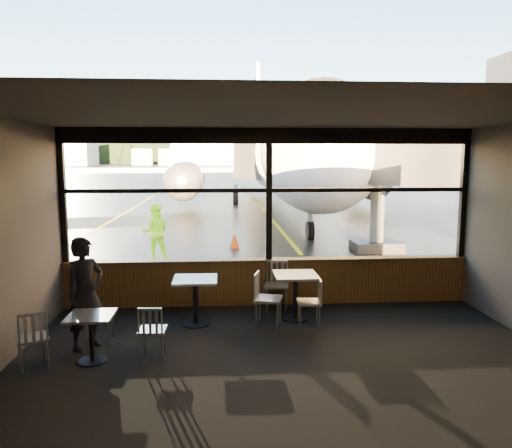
{
  "coord_description": "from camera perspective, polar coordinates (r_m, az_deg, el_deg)",
  "views": [
    {
      "loc": [
        -0.96,
        -9.72,
        2.94
      ],
      "look_at": [
        -0.18,
        1.0,
        1.5
      ],
      "focal_mm": 35.0,
      "sensor_mm": 36.0,
      "label": 1
    }
  ],
  "objects": [
    {
      "name": "ground_plane",
      "position": [
        129.75,
        -3.78,
        6.33
      ],
      "size": [
        520.0,
        520.0,
        0.0
      ],
      "primitive_type": "plane",
      "color": "black",
      "rests_on": "ground"
    },
    {
      "name": "window_sill",
      "position": [
        10.08,
        1.44,
        -6.68
      ],
      "size": [
        8.0,
        0.28,
        0.9
      ],
      "primitive_type": "cube",
      "color": "#56391A",
      "rests_on": "ground"
    },
    {
      "name": "fuel_tank_b",
      "position": [
        192.66,
        -9.94,
        7.55
      ],
      "size": [
        8.0,
        8.0,
        6.0
      ],
      "primitive_type": "cylinder",
      "color": "silver",
      "rests_on": "ground_plane"
    },
    {
      "name": "cafe_table_near",
      "position": [
        9.19,
        4.53,
        -8.29
      ],
      "size": [
        0.77,
        0.77,
        0.85
      ],
      "primitive_type": null,
      "color": "#9D9890",
      "rests_on": "carpet_floor"
    },
    {
      "name": "window_transom",
      "position": [
        9.78,
        1.48,
        3.88
      ],
      "size": [
        8.0,
        0.1,
        0.08
      ],
      "primitive_type": "cube",
      "color": "black",
      "rests_on": "ground"
    },
    {
      "name": "fuel_tank_c",
      "position": [
        191.93,
        -6.94,
        7.61
      ],
      "size": [
        8.0,
        8.0,
        6.0
      ],
      "primitive_type": "cylinder",
      "color": "silver",
      "rests_on": "ground_plane"
    },
    {
      "name": "mullion_right",
      "position": [
        10.91,
        22.62,
        3.16
      ],
      "size": [
        0.12,
        0.12,
        2.6
      ],
      "primitive_type": "cube",
      "color": "black",
      "rests_on": "ground"
    },
    {
      "name": "chair_left_s",
      "position": [
        7.79,
        -24.2,
        -11.88
      ],
      "size": [
        0.63,
        0.63,
        0.86
      ],
      "primitive_type": null,
      "rotation": [
        0.0,
        0.0,
        0.46
      ],
      "color": "#A9A499",
      "rests_on": "carpet_floor"
    },
    {
      "name": "chair_near_w",
      "position": [
        8.79,
        1.43,
        -8.62
      ],
      "size": [
        0.64,
        0.64,
        0.96
      ],
      "primitive_type": null,
      "rotation": [
        0.0,
        0.0,
        -1.82
      ],
      "color": "beige",
      "rests_on": "carpet_floor"
    },
    {
      "name": "cafe_table_left",
      "position": [
        7.73,
        -18.27,
        -12.32
      ],
      "size": [
        0.64,
        0.64,
        0.71
      ],
      "primitive_type": null,
      "color": "gray",
      "rests_on": "carpet_floor"
    },
    {
      "name": "cone_nose",
      "position": [
        16.29,
        -2.47,
        -1.93
      ],
      "size": [
        0.34,
        0.34,
        0.47
      ],
      "primitive_type": "cone",
      "color": "orange",
      "rests_on": "ground_plane"
    },
    {
      "name": "airliner",
      "position": [
        30.36,
        2.24,
        12.81
      ],
      "size": [
        31.28,
        37.43,
        11.36
      ],
      "primitive_type": null,
      "rotation": [
        0.0,
        0.0,
        -0.01
      ],
      "color": "white",
      "rests_on": "ground_plane"
    },
    {
      "name": "chair_near_n",
      "position": [
        9.7,
        2.37,
        -7.09
      ],
      "size": [
        0.59,
        0.59,
        0.95
      ],
      "primitive_type": null,
      "rotation": [
        0.0,
        0.0,
        2.99
      ],
      "color": "#ACA79B",
      "rests_on": "carpet_floor"
    },
    {
      "name": "mullion_left",
      "position": [
        10.19,
        -21.25,
        2.95
      ],
      "size": [
        0.12,
        0.12,
        2.6
      ],
      "primitive_type": "cube",
      "color": "black",
      "rests_on": "ground"
    },
    {
      "name": "carpet_floor",
      "position": [
        7.39,
        3.79,
        -15.75
      ],
      "size": [
        8.0,
        6.0,
        0.01
      ],
      "primitive_type": "cube",
      "color": "black",
      "rests_on": "ground"
    },
    {
      "name": "jet_bridge",
      "position": [
        15.89,
        12.56,
        5.53
      ],
      "size": [
        9.02,
        11.02,
        4.81
      ],
      "primitive_type": null,
      "color": "#2A2A2C",
      "rests_on": "ground_plane"
    },
    {
      "name": "treeline",
      "position": [
        219.74,
        -3.97,
        8.43
      ],
      "size": [
        360.0,
        3.0,
        12.0
      ],
      "primitive_type": "cube",
      "color": "black",
      "rests_on": "ground_plane"
    },
    {
      "name": "ceiling",
      "position": [
        6.81,
        4.05,
        12.33
      ],
      "size": [
        8.0,
        6.0,
        0.04
      ],
      "primitive_type": "cube",
      "color": "#38332D",
      "rests_on": "ground"
    },
    {
      "name": "window_header",
      "position": [
        9.77,
        1.5,
        10.03
      ],
      "size": [
        8.0,
        0.18,
        0.3
      ],
      "primitive_type": "cube",
      "color": "black",
      "rests_on": "ground"
    },
    {
      "name": "wall_back",
      "position": [
        4.02,
        10.01,
        -9.74
      ],
      "size": [
        8.0,
        0.04,
        3.5
      ],
      "primitive_type": "cube",
      "color": "#48413A",
      "rests_on": "ground"
    },
    {
      "name": "hangar_left",
      "position": [
        201.9,
        -24.41,
        7.7
      ],
      "size": [
        45.0,
        18.0,
        11.0
      ],
      "primitive_type": null,
      "color": "silver",
      "rests_on": "ground_plane"
    },
    {
      "name": "chair_mid_s",
      "position": [
        7.67,
        -11.73,
        -11.84
      ],
      "size": [
        0.46,
        0.46,
        0.81
      ],
      "primitive_type": null,
      "rotation": [
        0.0,
        0.0,
        -0.04
      ],
      "color": "#B1ACA0",
      "rests_on": "carpet_floor"
    },
    {
      "name": "cafe_table_mid",
      "position": [
        8.95,
        -6.92,
        -8.8
      ],
      "size": [
        0.76,
        0.76,
        0.84
      ],
      "primitive_type": null,
      "color": "#A19B94",
      "rests_on": "carpet_floor"
    },
    {
      "name": "passenger",
      "position": [
        8.14,
        -18.92,
        -7.52
      ],
      "size": [
        0.74,
        0.75,
        1.74
      ],
      "primitive_type": "imported",
      "rotation": [
        0.0,
        0.0,
        0.84
      ],
      "color": "black",
      "rests_on": "carpet_floor"
    },
    {
      "name": "mullion_centre",
      "position": [
        9.79,
        1.47,
        3.3
      ],
      "size": [
        0.12,
        0.12,
        2.6
      ],
      "primitive_type": "cube",
      "color": "black",
      "rests_on": "ground"
    },
    {
      "name": "hangar_mid",
      "position": [
        194.73,
        -3.94,
        8.24
      ],
      "size": [
        38.0,
        15.0,
        10.0
      ],
      "primitive_type": null,
      "color": "silver",
      "rests_on": "ground_plane"
    },
    {
      "name": "hangar_right",
      "position": [
        197.39,
        13.96,
        8.31
      ],
      "size": [
        50.0,
        20.0,
        12.0
      ],
      "primitive_type": null,
      "color": "silver",
      "rests_on": "ground_plane"
    },
    {
      "name": "fuel_tank_a",
      "position": [
        193.9,
        -12.9,
        7.47
      ],
      "size": [
        8.0,
        8.0,
        6.0
      ],
      "primitive_type": "cylinder",
      "color": "silver",
      "rests_on": "ground_plane"
    },
    {
      "name": "chair_near_e",
      "position": [
        8.83,
        6.08,
        -8.94
      ],
      "size": [
        0.5,
        0.5,
        0.86
      ],
      "primitive_type": null,
      "rotation": [
        0.0,
        0.0,
        1.5
      ],
      "color": "#BAB5A8",
      "rests_on": "carpet_floor"
    },
    {
      "name": "chair_mid_w",
      "position": [
        8.48,
        -17.48,
        -10.02
      ],
      "size": [
        0.47,
        0.47,
        0.84
      ],
      "primitive_type": null,
      "rotation": [
        0.0,
        0.0,
        -1.6
      ],
      "color": "#A9A398",
      "rests_on": "carpet_floor"
    },
    {
      "name": "ground_crew",
      "position": [
        14.6,
        -11.44,
        -0.91
      ],
      "size": [
        0.86,
        0.7,
        1.62
      ],
      "primitive_type": "imported",
      "rotation": [
        0.0,
        0.0,
        3.26
      ],
      "color": "#BFF219",
      "rests_on": "ground_plane"
    }
  ]
}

